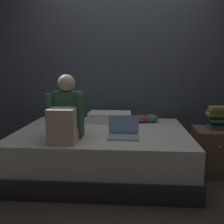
{
  "coord_description": "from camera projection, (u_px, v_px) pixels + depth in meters",
  "views": [
    {
      "loc": [
        0.13,
        -2.6,
        1.24
      ],
      "look_at": [
        -0.07,
        0.1,
        0.77
      ],
      "focal_mm": 40.99,
      "sensor_mm": 36.0,
      "label": 1
    }
  ],
  "objects": [
    {
      "name": "laptop",
      "position": [
        123.0,
        132.0,
        2.68
      ],
      "size": [
        0.32,
        0.23,
        0.22
      ],
      "color": "#9EA0A5",
      "rests_on": "bed"
    },
    {
      "name": "pillow",
      "position": [
        110.0,
        117.0,
        3.42
      ],
      "size": [
        0.56,
        0.36,
        0.13
      ],
      "primitive_type": "cube",
      "color": "silver",
      "rests_on": "bed"
    },
    {
      "name": "book_stack",
      "position": [
        218.0,
        118.0,
        2.93
      ],
      "size": [
        0.24,
        0.18,
        0.27
      ],
      "color": "brown",
      "rests_on": "nightstand"
    },
    {
      "name": "clothes_pile",
      "position": [
        147.0,
        118.0,
        3.4
      ],
      "size": [
        0.31,
        0.18,
        0.11
      ],
      "color": "#4C6B56",
      "rests_on": "bed"
    },
    {
      "name": "wall_back",
      "position": [
        122.0,
        60.0,
        3.72
      ],
      "size": [
        5.6,
        0.1,
        2.7
      ],
      "primitive_type": "cube",
      "color": "#424751",
      "rests_on": "ground_plane"
    },
    {
      "name": "ground_plane",
      "position": [
        118.0,
        183.0,
        2.78
      ],
      "size": [
        8.0,
        8.0,
        0.0
      ],
      "primitive_type": "plane",
      "color": "#47382D"
    },
    {
      "name": "nightstand",
      "position": [
        213.0,
        151.0,
        3.0
      ],
      "size": [
        0.44,
        0.46,
        0.53
      ],
      "color": "brown",
      "rests_on": "ground_plane"
    },
    {
      "name": "bed",
      "position": [
        103.0,
        151.0,
        3.04
      ],
      "size": [
        2.0,
        1.5,
        0.52
      ],
      "color": "#332D2B",
      "rests_on": "ground_plane"
    },
    {
      "name": "person_sitting",
      "position": [
        66.0,
        115.0,
        2.57
      ],
      "size": [
        0.39,
        0.44,
        0.66
      ],
      "color": "#38664C",
      "rests_on": "bed"
    }
  ]
}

